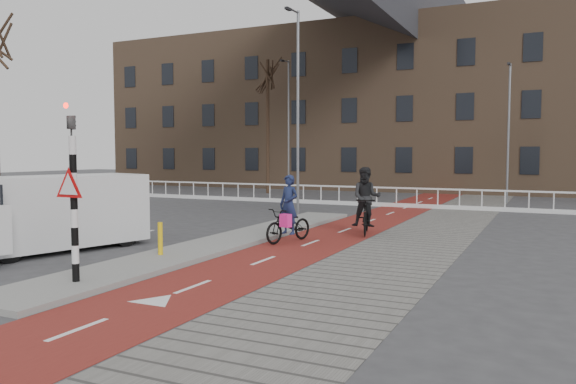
% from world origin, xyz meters
% --- Properties ---
extents(ground, '(120.00, 120.00, 0.00)m').
position_xyz_m(ground, '(0.00, 0.00, 0.00)').
color(ground, '#38383A').
rests_on(ground, ground).
extents(bike_lane, '(2.50, 60.00, 0.01)m').
position_xyz_m(bike_lane, '(1.50, 10.00, 0.01)').
color(bike_lane, maroon).
rests_on(bike_lane, ground).
extents(sidewalk, '(3.00, 60.00, 0.01)m').
position_xyz_m(sidewalk, '(4.30, 10.00, 0.01)').
color(sidewalk, slate).
rests_on(sidewalk, ground).
extents(curb_island, '(1.80, 16.00, 0.12)m').
position_xyz_m(curb_island, '(-0.70, 4.00, 0.06)').
color(curb_island, gray).
rests_on(curb_island, ground).
extents(traffic_signal, '(0.80, 0.80, 3.68)m').
position_xyz_m(traffic_signal, '(-0.60, -2.02, 1.99)').
color(traffic_signal, black).
rests_on(traffic_signal, curb_island).
extents(bollard, '(0.12, 0.12, 0.82)m').
position_xyz_m(bollard, '(-0.93, 1.08, 0.53)').
color(bollard, yellow).
rests_on(bollard, curb_island).
extents(cyclist_near, '(1.16, 2.05, 2.01)m').
position_xyz_m(cyclist_near, '(0.84, 4.90, 0.68)').
color(cyclist_near, black).
rests_on(cyclist_near, bike_lane).
extents(cyclist_far, '(1.11, 2.16, 2.20)m').
position_xyz_m(cyclist_far, '(2.45, 7.40, 0.92)').
color(cyclist_far, black).
rests_on(cyclist_far, bike_lane).
extents(van, '(3.13, 5.10, 2.05)m').
position_xyz_m(van, '(-4.32, 0.89, 1.08)').
color(van, silver).
rests_on(van, ground).
extents(railing, '(28.00, 0.10, 0.99)m').
position_xyz_m(railing, '(-5.00, 17.00, 0.31)').
color(railing, silver).
rests_on(railing, ground).
extents(townhouse_row, '(46.00, 10.00, 15.90)m').
position_xyz_m(townhouse_row, '(-3.00, 32.00, 7.81)').
color(townhouse_row, '#7F6047').
rests_on(townhouse_row, ground).
extents(tree_mid, '(0.24, 0.24, 8.76)m').
position_xyz_m(tree_mid, '(-9.15, 22.86, 4.38)').
color(tree_mid, black).
rests_on(tree_mid, ground).
extents(streetlight_near, '(0.12, 0.12, 8.74)m').
position_xyz_m(streetlight_near, '(-2.14, 12.17, 4.37)').
color(streetlight_near, slate).
rests_on(streetlight_near, ground).
extents(streetlight_left, '(0.12, 0.12, 8.77)m').
position_xyz_m(streetlight_left, '(-8.11, 23.88, 4.38)').
color(streetlight_left, slate).
rests_on(streetlight_left, ground).
extents(streetlight_right, '(0.12, 0.12, 7.33)m').
position_xyz_m(streetlight_right, '(5.75, 21.70, 3.66)').
color(streetlight_right, slate).
rests_on(streetlight_right, ground).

